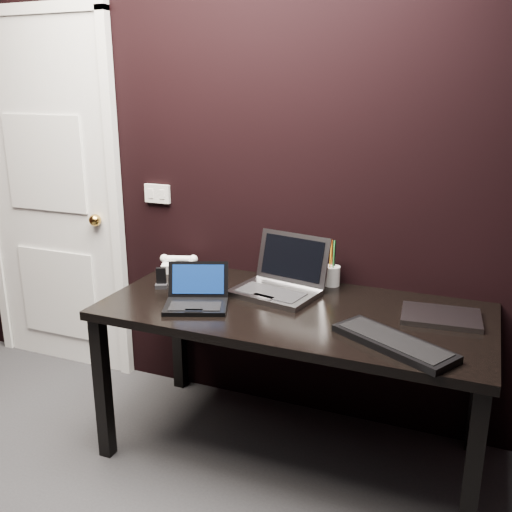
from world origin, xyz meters
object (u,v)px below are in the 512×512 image
at_px(door, 51,198).
at_px(netbook, 197,298).
at_px(closed_laptop, 441,317).
at_px(ext_keyboard, 393,343).
at_px(desk, 293,324).
at_px(desk_phone, 179,264).
at_px(pen_cup, 332,275).
at_px(mobile_phone, 161,280).
at_px(silver_laptop, 280,283).

bearing_deg(door, netbook, -22.74).
bearing_deg(closed_laptop, ext_keyboard, -112.73).
xyz_separation_m(desk, ext_keyboard, (0.47, -0.23, 0.09)).
relative_size(netbook, desk_phone, 1.66).
relative_size(ext_keyboard, pen_cup, 2.20).
bearing_deg(desk, netbook, -160.52).
bearing_deg(ext_keyboard, netbook, 174.68).
xyz_separation_m(desk_phone, mobile_phone, (0.05, -0.26, 0.00)).
xyz_separation_m(door, netbook, (1.24, -0.52, -0.27)).
height_order(desk, pen_cup, pen_cup).
height_order(silver_laptop, ext_keyboard, silver_laptop).
bearing_deg(silver_laptop, mobile_phone, -165.32).
bearing_deg(ext_keyboard, pen_cup, 124.38).
bearing_deg(pen_cup, silver_laptop, -135.40).
bearing_deg(mobile_phone, closed_laptop, 4.78).
distance_m(netbook, pen_cup, 0.69).
height_order(desk, desk_phone, desk_phone).
distance_m(door, mobile_phone, 1.07).
relative_size(desk_phone, mobile_phone, 2.11).
distance_m(closed_laptop, pen_cup, 0.59).
height_order(netbook, ext_keyboard, netbook).
distance_m(silver_laptop, desk_phone, 0.62).
bearing_deg(pen_cup, ext_keyboard, -55.62).
height_order(closed_laptop, mobile_phone, mobile_phone).
relative_size(ext_keyboard, closed_laptop, 1.47).
height_order(ext_keyboard, pen_cup, pen_cup).
xyz_separation_m(door, silver_laptop, (1.53, -0.22, -0.26)).
distance_m(silver_laptop, mobile_phone, 0.58).
bearing_deg(pen_cup, desk_phone, -174.01).
height_order(desk_phone, pen_cup, pen_cup).
bearing_deg(desk, desk_phone, 160.00).
bearing_deg(closed_laptop, door, 173.41).
distance_m(ext_keyboard, desk_phone, 1.30).
xyz_separation_m(ext_keyboard, mobile_phone, (-1.15, 0.23, 0.02)).
bearing_deg(netbook, silver_laptop, 46.04).
xyz_separation_m(netbook, pen_cup, (0.49, 0.49, 0.02)).
bearing_deg(pen_cup, door, 179.17).
distance_m(door, desk, 1.73).
height_order(closed_laptop, pen_cup, pen_cup).
bearing_deg(ext_keyboard, door, 164.16).
height_order(ext_keyboard, closed_laptop, ext_keyboard).
bearing_deg(netbook, closed_laptop, 14.15).
xyz_separation_m(door, mobile_phone, (0.97, -0.37, -0.27)).
distance_m(closed_laptop, desk_phone, 1.35).
xyz_separation_m(silver_laptop, mobile_phone, (-0.56, -0.15, -0.01)).
distance_m(ext_keyboard, closed_laptop, 0.37).
height_order(silver_laptop, mobile_phone, silver_laptop).
xyz_separation_m(door, pen_cup, (1.73, -0.03, -0.25)).
height_order(desk, silver_laptop, silver_laptop).
xyz_separation_m(closed_laptop, desk_phone, (-1.34, 0.15, 0.03)).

